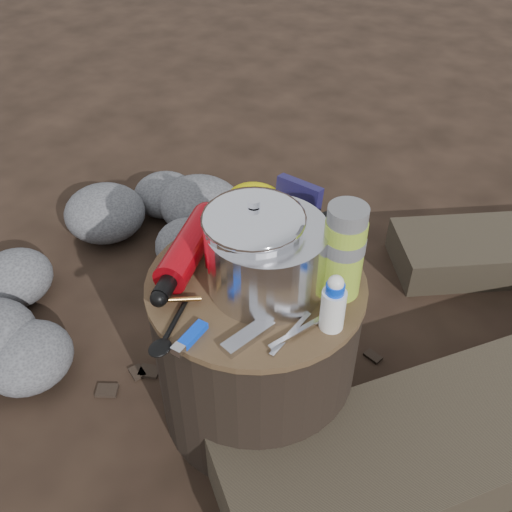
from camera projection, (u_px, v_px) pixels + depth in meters
The scene contains 15 objects.
ground at pixel (256, 403), 1.43m from camera, with size 60.00×60.00×0.00m, color black.
stump at pixel (256, 348), 1.30m from camera, with size 0.45×0.45×0.41m, color black.
rock_ring at pixel (103, 256), 1.73m from camera, with size 0.43×0.94×0.19m, color #56565B, non-canonical shape.
foil_windscreen at pixel (267, 257), 1.12m from camera, with size 0.23×0.23×0.14m, color silver.
camping_pot at pixel (254, 246), 1.10m from camera, with size 0.19×0.19×0.19m, color white.
fuel_bottle at pixel (189, 247), 1.20m from camera, with size 0.07×0.29×0.07m, color #AC0711, non-canonical shape.
thermos at pixel (343, 252), 1.08m from camera, with size 0.08×0.08×0.20m, color #A1C533.
travel_mug at pixel (334, 246), 1.16m from camera, with size 0.08×0.08×0.12m, color black.
stuff_sack at pixel (257, 207), 1.28m from camera, with size 0.15×0.13×0.10m, color #F6E400.
food_pouch at pixel (297, 210), 1.25m from camera, with size 0.10×0.02×0.13m, color #1B1748.
lighter at pixel (193, 334), 1.05m from camera, with size 0.02×0.09×0.02m, color #0940EC.
multitool at pixel (248, 336), 1.04m from camera, with size 0.03×0.11×0.02m, color silver.
pot_grabber at pixel (291, 333), 1.05m from camera, with size 0.03×0.13×0.01m, color silver, non-canonical shape.
spork at pixel (175, 320), 1.08m from camera, with size 0.03×0.15×0.01m, color black, non-canonical shape.
squeeze_bottle at pixel (333, 305), 1.04m from camera, with size 0.05×0.05×0.11m, color white.
Camera 1 is at (0.45, -0.73, 1.20)m, focal length 40.41 mm.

